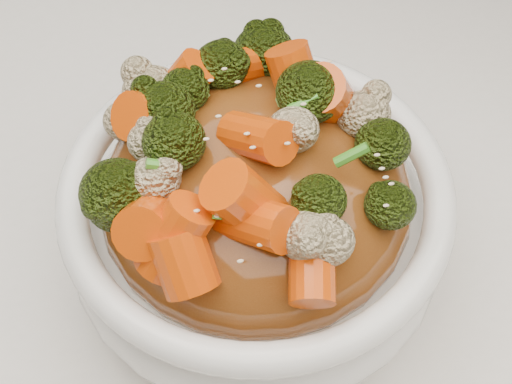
{
  "coord_description": "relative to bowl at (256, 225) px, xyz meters",
  "views": [
    {
      "loc": [
        -0.07,
        -0.19,
        1.15
      ],
      "look_at": [
        -0.02,
        0.06,
        0.82
      ],
      "focal_mm": 55.0,
      "sensor_mm": 36.0,
      "label": 1
    }
  ],
  "objects": [
    {
      "name": "tablecloth",
      "position": [
        0.02,
        -0.06,
        -0.06
      ],
      "size": [
        1.2,
        0.8,
        0.04
      ],
      "primitive_type": "cube",
      "color": "silver",
      "rests_on": "dining_table"
    },
    {
      "name": "sauce_base",
      "position": [
        -0.0,
        0.0,
        0.03
      ],
      "size": [
        0.19,
        0.19,
        0.09
      ],
      "primitive_type": "ellipsoid",
      "rotation": [
        0.0,
        0.0,
        -0.18
      ],
      "color": "#663311",
      "rests_on": "bowl"
    },
    {
      "name": "scallions",
      "position": [
        -0.0,
        0.0,
        0.09
      ],
      "size": [
        0.14,
        0.14,
        0.02
      ],
      "primitive_type": null,
      "rotation": [
        0.0,
        0.0,
        -0.18
      ],
      "color": "#357D1C",
      "rests_on": "sauce_base"
    },
    {
      "name": "carrots",
      "position": [
        -0.0,
        0.0,
        0.09
      ],
      "size": [
        0.19,
        0.19,
        0.05
      ],
      "primitive_type": null,
      "rotation": [
        0.0,
        0.0,
        -0.18
      ],
      "color": "#D24506",
      "rests_on": "sauce_base"
    },
    {
      "name": "bowl",
      "position": [
        0.0,
        0.0,
        0.0
      ],
      "size": [
        0.24,
        0.24,
        0.08
      ],
      "primitive_type": null,
      "rotation": [
        0.0,
        0.0,
        -0.18
      ],
      "color": "white",
      "rests_on": "tablecloth"
    },
    {
      "name": "cauliflower",
      "position": [
        -0.0,
        0.0,
        0.09
      ],
      "size": [
        0.19,
        0.19,
        0.03
      ],
      "primitive_type": null,
      "rotation": [
        0.0,
        0.0,
        -0.18
      ],
      "color": "tan",
      "rests_on": "sauce_base"
    },
    {
      "name": "sesame_seeds",
      "position": [
        -0.0,
        -0.0,
        0.09
      ],
      "size": [
        0.17,
        0.17,
        0.01
      ],
      "primitive_type": null,
      "rotation": [
        0.0,
        0.0,
        -0.18
      ],
      "color": "beige",
      "rests_on": "sauce_base"
    },
    {
      "name": "broccoli",
      "position": [
        -0.0,
        0.0,
        0.09
      ],
      "size": [
        0.19,
        0.19,
        0.04
      ],
      "primitive_type": null,
      "rotation": [
        0.0,
        0.0,
        -0.18
      ],
      "color": "black",
      "rests_on": "sauce_base"
    }
  ]
}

